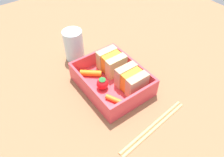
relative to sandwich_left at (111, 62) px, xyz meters
The scene contains 10 objects.
ground_plane 6.76cm from the sandwich_left, 34.61° to the right, with size 120.00×120.00×2.00cm, color #946644.
bento_tray 5.74cm from the sandwich_left, 34.61° to the right, with size 17.51×13.84×1.20cm, color #E23E4B.
bento_rim 4.82cm from the sandwich_left, 34.61° to the right, with size 17.51×13.84×3.84cm.
sandwich_left is the anchor object (origin of this frame).
sandwich_center_left 7.86cm from the sandwich_left, ahead, with size 6.11×5.42×5.18cm.
carrot_stick_far_left 5.92cm from the sandwich_left, 103.85° to the right, with size 1.56×1.56×5.42cm, color orange.
strawberry_far_left 6.70cm from the sandwich_left, 56.85° to the right, with size 2.82×2.82×3.42cm.
carrot_stick_left 10.88cm from the sandwich_left, 31.97° to the right, with size 1.16×1.16×4.54cm, color orange.
chopstick_pair 19.27cm from the sandwich_left, ahead, with size 3.40×19.06×0.70cm.
drinking_glass 12.12cm from the sandwich_left, 158.25° to the right, with size 5.26×5.26×8.72cm, color silver.
Camera 1 is at (29.89, -21.98, 40.21)cm, focal length 35.00 mm.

